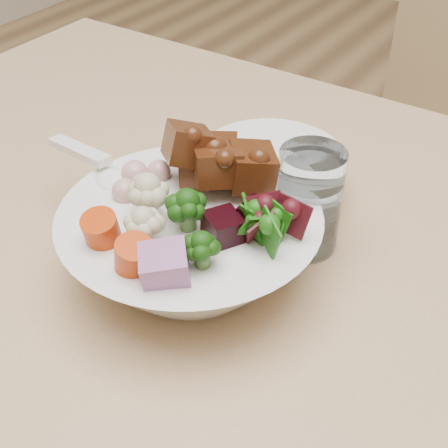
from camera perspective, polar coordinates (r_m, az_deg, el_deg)
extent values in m
cube|color=tan|center=(0.54, 17.87, -15.25)|extent=(1.58, 0.89, 0.04)
cylinder|color=tan|center=(1.30, -10.15, -0.09)|extent=(0.06, 0.06, 0.70)
cube|color=tan|center=(1.15, 16.43, 0.31)|extent=(0.53, 0.53, 0.04)
cylinder|color=tan|center=(1.28, 3.12, -7.72)|extent=(0.03, 0.03, 0.44)
cylinder|color=tan|center=(1.15, 16.33, -17.32)|extent=(0.03, 0.03, 0.44)
cylinder|color=tan|center=(1.50, 13.27, -0.92)|extent=(0.03, 0.03, 0.44)
sphere|color=black|center=(0.53, -3.33, 0.76)|extent=(0.04, 0.04, 0.04)
sphere|color=beige|center=(0.54, -6.89, 2.00)|extent=(0.04, 0.04, 0.04)
cube|color=black|center=(0.53, 2.99, 0.30)|extent=(0.04, 0.04, 0.03)
cube|color=#965B91|center=(0.48, -5.42, -3.96)|extent=(0.05, 0.05, 0.04)
cylinder|color=#D13D05|center=(0.52, -11.09, -0.72)|extent=(0.04, 0.04, 0.03)
sphere|color=#CB938E|center=(0.57, -9.05, 2.97)|extent=(0.03, 0.03, 0.03)
ellipsoid|color=white|center=(0.60, -9.68, 3.83)|extent=(0.06, 0.05, 0.02)
cube|color=white|center=(0.64, -13.12, 6.58)|extent=(0.10, 0.04, 0.02)
cylinder|color=white|center=(0.60, 7.77, 2.12)|extent=(0.06, 0.06, 0.11)
cylinder|color=silver|center=(0.60, 7.66, 1.10)|extent=(0.05, 0.05, 0.07)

